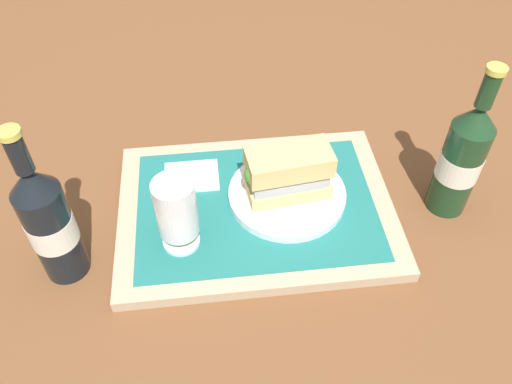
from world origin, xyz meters
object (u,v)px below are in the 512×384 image
sandwich (286,173)px  beer_bottle (49,222)px  second_bottle (462,158)px  beer_glass (177,211)px  plate (287,194)px

sandwich → beer_bottle: bearing=7.2°
beer_bottle → second_bottle: bearing=-174.5°
beer_glass → beer_bottle: 0.17m
beer_glass → beer_bottle: beer_bottle is taller
sandwich → beer_bottle: size_ratio=0.51×
sandwich → beer_glass: beer_glass is taller
plate → beer_bottle: beer_bottle is taller
sandwich → beer_glass: 0.18m
plate → sandwich: sandwich is taller
beer_glass → second_bottle: size_ratio=0.47×
plate → second_bottle: 0.27m
plate → beer_glass: (0.17, 0.07, 0.06)m
plate → second_bottle: size_ratio=0.71×
plate → sandwich: 0.05m
plate → beer_glass: 0.20m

